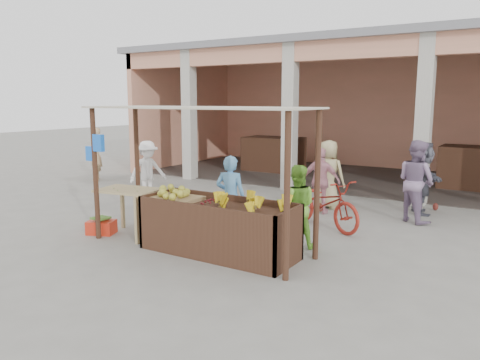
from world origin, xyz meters
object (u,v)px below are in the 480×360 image
Objects in this scene: vendor_blue at (231,195)px; motorcycle at (324,202)px; vendor_green at (296,204)px; side_table at (129,197)px; red_crate at (101,227)px; fruit_stall at (218,230)px.

vendor_blue reaches higher than motorcycle.
vendor_blue is 1.24m from vendor_green.
vendor_green is (2.91, 1.02, 0.01)m from side_table.
red_crate is (-0.54, -0.20, -0.61)m from side_table.
side_table is at bearing 14.09° from vendor_blue.
red_crate is 4.30m from motorcycle.
vendor_green is 0.76× the size of motorcycle.
vendor_blue is 0.82× the size of motorcycle.
fruit_stall is 2.19× the size of side_table.
red_crate is 2.55m from vendor_blue.
fruit_stall is 5.33× the size of red_crate.
vendor_green reaches higher than red_crate.
motorcycle reaches higher than red_crate.
motorcycle is (-0.06, 1.40, -0.24)m from vendor_green.
motorcycle is (0.86, 2.41, 0.11)m from fruit_stall.
fruit_stall is at bearing 97.47° from vendor_blue.
vendor_green is at bearing 174.63° from vendor_blue.
fruit_stall is at bearing -174.68° from motorcycle.
vendor_blue is at bearing -17.97° from vendor_green.
motorcycle reaches higher than side_table.
motorcycle is at bearing -139.63° from vendor_blue.
vendor_blue is (1.68, 0.86, 0.07)m from side_table.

